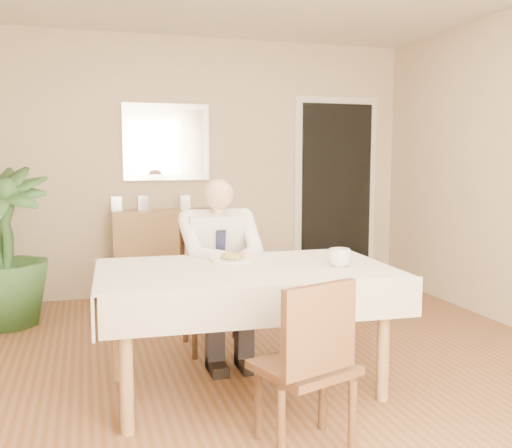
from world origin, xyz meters
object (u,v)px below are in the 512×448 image
object	(u,v)px
dining_table	(245,281)
sideboard	(171,254)
chair_far	(213,273)
seated_man	(222,260)
coffee_mug	(339,257)
chair_near	(310,359)
potted_palm	(3,247)

from	to	relation	value
dining_table	sideboard	distance (m)	2.44
chair_far	seated_man	bearing A→B (deg)	-95.86
dining_table	coffee_mug	world-z (taller)	coffee_mug
dining_table	chair_near	xyz separation A→B (m)	(0.07, -0.85, -0.19)
seated_man	potted_palm	world-z (taller)	potted_palm
coffee_mug	sideboard	bearing A→B (deg)	103.90
seated_man	coffee_mug	world-z (taller)	seated_man
coffee_mug	chair_far	bearing A→B (deg)	117.71
sideboard	potted_palm	size ratio (longest dim) A/B	0.84
dining_table	seated_man	distance (m)	0.59
coffee_mug	potted_palm	world-z (taller)	potted_palm
chair_far	seated_man	size ratio (longest dim) A/B	0.77
chair_far	chair_near	xyz separation A→B (m)	(0.07, -1.73, -0.07)
dining_table	potted_palm	world-z (taller)	potted_palm
chair_near	potted_palm	xyz separation A→B (m)	(-1.63, 2.71, 0.19)
chair_far	potted_palm	size ratio (longest dim) A/B	0.72
sideboard	potted_palm	xyz separation A→B (m)	(-1.46, -0.57, 0.22)
dining_table	sideboard	bearing A→B (deg)	94.78
seated_man	sideboard	xyz separation A→B (m)	(-0.10, 1.84, -0.25)
dining_table	sideboard	world-z (taller)	sideboard
seated_man	potted_palm	distance (m)	2.01
sideboard	chair_near	bearing A→B (deg)	-84.34
chair_far	coffee_mug	bearing A→B (deg)	-68.15
dining_table	seated_man	world-z (taller)	seated_man
coffee_mug	sideboard	distance (m)	2.68
sideboard	potted_palm	bearing A→B (deg)	-155.99
chair_far	coffee_mug	world-z (taller)	chair_far
chair_far	coffee_mug	size ratio (longest dim) A/B	7.07
chair_near	sideboard	distance (m)	3.28
coffee_mug	chair_near	bearing A→B (deg)	-123.70
coffee_mug	dining_table	bearing A→B (deg)	165.07
potted_palm	dining_table	bearing A→B (deg)	-50.12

